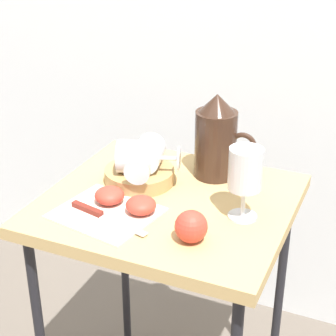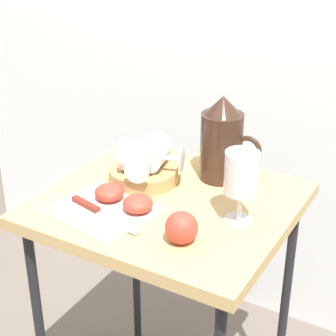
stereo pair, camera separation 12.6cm
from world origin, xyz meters
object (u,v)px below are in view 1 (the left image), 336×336
Objects in this scene: wine_glass_tipped_near at (147,154)px; wine_glass_tipped_far at (137,157)px; table at (168,225)px; pitcher at (216,143)px; apple_half_left at (109,195)px; knife at (97,214)px; wine_glass_upright at (245,173)px; basket_tray at (140,175)px; apple_whole at (191,226)px; apple_half_right at (141,205)px.

wine_glass_tipped_far is at bearing -117.04° from wine_glass_tipped_near.
wine_glass_tipped_far is (-0.10, 0.03, 0.15)m from table.
wine_glass_tipped_near is at bearing -145.59° from pitcher.
apple_half_left reaches higher than knife.
wine_glass_upright is 0.28m from wine_glass_tipped_near.
wine_glass_tipped_near is at bearing 82.42° from knife.
basket_tray is at bearing 86.86° from knife.
knife is (-0.11, -0.14, 0.08)m from table.
wine_glass_tipped_near is at bearing 77.96° from apple_half_left.
wine_glass_tipped_far is (-0.01, -0.03, 0.00)m from wine_glass_tipped_near.
wine_glass_tipped_near is (-0.26, 0.07, -0.04)m from wine_glass_upright.
table is at bearing -19.87° from wine_glass_tipped_far.
wine_glass_tipped_far reaches higher than basket_tray.
pitcher is at bearing 38.72° from wine_glass_tipped_far.
apple_half_left reaches higher than basket_tray.
wine_glass_upright is at bearing -3.00° from table.
wine_glass_tipped_far is 0.12m from apple_half_left.
basket_tray is 0.19m from knife.
apple_whole reaches higher than basket_tray.
pitcher is 3.15× the size of apple_half_left.
table is 0.18m from wine_glass_tipped_near.
wine_glass_upright is at bearing 62.40° from apple_whole.
wine_glass_upright is at bearing -54.04° from pitcher.
wine_glass_tipped_far is at bearing 82.13° from apple_half_left.
pitcher is 0.20m from wine_glass_tipped_far.
apple_whole is at bearing -16.36° from apple_half_left.
wine_glass_tipped_near is 2.41× the size of apple_half_left.
wine_glass_tipped_near is at bearing 35.18° from basket_tray.
basket_tray is 2.51× the size of apple_half_right.
wine_glass_upright reaches higher than basket_tray.
knife is (-0.29, -0.13, -0.10)m from wine_glass_upright.
basket_tray is 1.04× the size of wine_glass_upright.
table is 4.20× the size of basket_tray.
apple_half_right is 0.15m from apple_whole.
apple_half_left is at bearing 163.64° from apple_whole.
wine_glass_tipped_near reaches higher than apple_half_left.
table is at bearing -110.26° from pitcher.
apple_whole is (0.14, -0.05, 0.01)m from apple_half_right.
wine_glass_tipped_near is 0.03m from wine_glass_tipped_far.
apple_whole is 0.22m from knife.
apple_half_left is 1.00× the size of apple_half_right.
pitcher reaches higher than wine_glass_tipped_near.
apple_half_left is (-0.01, -0.13, 0.01)m from basket_tray.
wine_glass_upright reaches higher than wine_glass_tipped_near.
apple_half_right is (-0.03, -0.09, 0.09)m from table.
wine_glass_tipped_near is 0.28m from apple_whole.
wine_glass_upright reaches higher than apple_whole.
apple_half_right is (-0.21, -0.08, -0.09)m from wine_glass_upright.
pitcher is 0.17m from wine_glass_tipped_near.
table is at bearing -37.35° from wine_glass_tipped_near.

